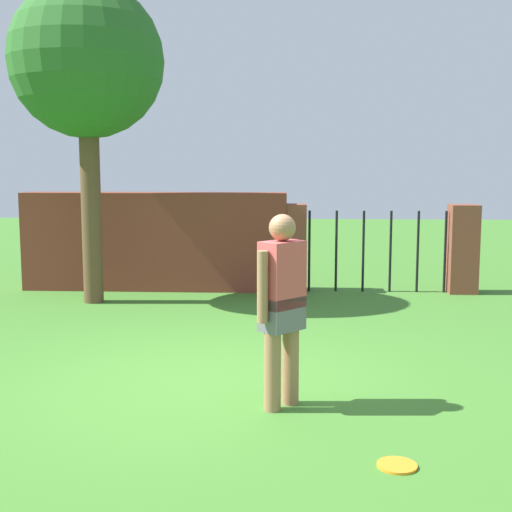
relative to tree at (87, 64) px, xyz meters
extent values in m
plane|color=#3D7528|center=(2.20, -3.68, -3.45)|extent=(40.00, 40.00, 0.00)
cube|color=brown|center=(0.70, 1.10, -2.66)|extent=(4.26, 0.50, 1.58)
cylinder|color=brown|center=(0.00, 0.00, -2.00)|extent=(0.29, 0.29, 2.89)
sphere|color=#286023|center=(0.00, 0.00, 0.04)|extent=(2.20, 2.20, 2.20)
cylinder|color=#9E704C|center=(2.94, -4.27, -3.02)|extent=(0.14, 0.14, 0.85)
cylinder|color=#9E704C|center=(2.79, -4.43, -3.02)|extent=(0.14, 0.14, 0.85)
cube|color=slate|center=(2.87, -4.35, -2.65)|extent=(0.41, 0.41, 0.28)
cube|color=#CC4C4C|center=(2.87, -4.35, -2.32)|extent=(0.41, 0.41, 0.55)
sphere|color=#9E704C|center=(2.87, -4.35, -1.94)|extent=(0.22, 0.22, 0.22)
cylinder|color=#9E704C|center=(3.02, -4.18, -2.40)|extent=(0.09, 0.09, 0.58)
cylinder|color=#9E704C|center=(2.72, -4.52, -2.40)|extent=(0.09, 0.09, 0.58)
cube|color=brown|center=(2.93, 1.10, -2.75)|extent=(0.44, 0.44, 1.40)
cube|color=brown|center=(5.62, 1.10, -2.75)|extent=(0.44, 0.44, 1.40)
cylinder|color=black|center=(3.20, 1.10, -2.80)|extent=(0.04, 0.04, 1.30)
cylinder|color=black|center=(3.63, 1.10, -2.80)|extent=(0.04, 0.04, 1.30)
cylinder|color=black|center=(4.06, 1.10, -2.80)|extent=(0.04, 0.04, 1.30)
cylinder|color=black|center=(4.49, 1.10, -2.80)|extent=(0.04, 0.04, 1.30)
cylinder|color=black|center=(4.92, 1.10, -2.80)|extent=(0.04, 0.04, 1.30)
cylinder|color=black|center=(5.35, 1.10, -2.80)|extent=(0.04, 0.04, 1.30)
cylinder|color=orange|center=(3.67, -5.47, -3.44)|extent=(0.27, 0.27, 0.02)
camera|label=1|loc=(2.97, -9.95, -1.44)|focal=48.61mm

